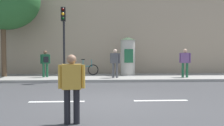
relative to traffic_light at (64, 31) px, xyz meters
The scene contains 11 objects.
ground_plane 6.38m from the traffic_light, 66.30° to the right, with size 80.00×80.00×0.00m, color #38383A.
sidewalk_curb 4.00m from the traffic_light, 37.50° to the left, with size 36.00×4.00×0.15m, color gray.
lane_markings 6.38m from the traffic_light, 66.30° to the right, with size 25.80×0.16×0.01m.
building_backdrop 7.59m from the traffic_light, 71.23° to the left, with size 36.00×5.00×10.79m, color tan.
traffic_light is the anchor object (origin of this frame).
poster_column 4.90m from the traffic_light, 34.06° to the left, with size 1.08×1.08×2.56m.
pedestrian_near_pole 7.99m from the traffic_light, 79.83° to the right, with size 0.59×0.26×1.53m.
pedestrian_with_backpack 2.59m from the traffic_light, 133.76° to the left, with size 0.55×0.50×1.63m.
pedestrian_in_dark_shirt 3.46m from the traffic_light, 16.22° to the left, with size 0.59×0.42×1.71m.
pedestrian_tallest 7.39m from the traffic_light, ahead, with size 0.64×0.40×1.73m.
bicycle_leaning 3.61m from the traffic_light, 68.35° to the left, with size 1.75×0.39×1.09m.
Camera 1 is at (-0.31, -7.36, 1.53)m, focal length 36.20 mm.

